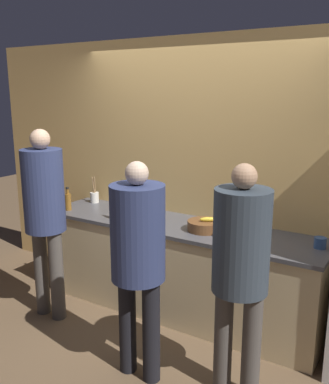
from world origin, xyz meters
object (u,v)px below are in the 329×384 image
at_px(bottle_amber, 68,201).
at_px(utensil_crock, 94,197).
at_px(person_left, 44,207).
at_px(fruit_bowl, 204,225).
at_px(person_center, 138,250).
at_px(cup_black, 130,208).
at_px(person_right, 241,261).
at_px(cup_blue, 320,243).
at_px(bottle_red, 226,230).
at_px(bottle_clear, 117,210).

bearing_deg(bottle_amber, utensil_crock, 85.78).
bearing_deg(bottle_amber, person_left, -66.99).
xyz_separation_m(person_left, fruit_bowl, (1.28, 0.66, -0.14)).
distance_m(person_center, fruit_bowl, 0.95).
height_order(fruit_bowl, cup_black, fruit_bowl).
distance_m(person_center, person_right, 0.72).
bearing_deg(cup_blue, bottle_red, -165.90).
bearing_deg(person_center, cup_black, 128.63).
relative_size(person_left, bottle_clear, 7.48).
bearing_deg(cup_black, bottle_red, -11.71).
xyz_separation_m(bottle_amber, cup_blue, (2.48, 0.23, -0.05)).
bearing_deg(bottle_amber, bottle_clear, -0.09).
relative_size(person_right, utensil_crock, 5.70).
relative_size(bottle_clear, cup_black, 2.65).
bearing_deg(bottle_amber, cup_black, 27.06).
xyz_separation_m(person_left, bottle_clear, (0.42, 0.52, -0.10)).
distance_m(person_left, person_center, 1.26).
distance_m(utensil_crock, bottle_clear, 0.72).
height_order(person_right, bottle_amber, person_right).
xyz_separation_m(bottle_red, cup_black, (-1.18, 0.24, -0.04)).
height_order(person_left, cup_blue, person_left).
distance_m(fruit_bowl, bottle_red, 0.27).
relative_size(bottle_amber, cup_blue, 2.58).
distance_m(person_right, bottle_amber, 2.23).
bearing_deg(bottle_clear, person_right, -22.26).
bearing_deg(bottle_clear, cup_black, 102.90).
bearing_deg(utensil_crock, person_center, -39.77).
height_order(person_right, cup_black, person_right).
bearing_deg(person_center, fruit_bowl, 86.85).
height_order(fruit_bowl, utensil_crock, utensil_crock).
bearing_deg(person_right, person_center, -165.05).
relative_size(person_right, bottle_amber, 6.78).
bearing_deg(cup_blue, person_right, -111.23).
bearing_deg(fruit_bowl, person_right, -49.72).
relative_size(bottle_clear, bottle_amber, 0.97).
xyz_separation_m(bottle_clear, cup_black, (-0.07, 0.29, -0.06)).
bearing_deg(bottle_clear, bottle_red, 2.62).
bearing_deg(bottle_clear, fruit_bowl, 9.51).
xyz_separation_m(fruit_bowl, cup_black, (-0.93, 0.15, -0.01)).
bearing_deg(fruit_bowl, utensil_crock, 170.80).
height_order(person_left, cup_black, person_left).
xyz_separation_m(person_right, cup_blue, (0.33, 0.85, -0.08)).
relative_size(person_right, cup_black, 18.49).
xyz_separation_m(person_left, bottle_red, (1.53, 0.57, -0.11)).
relative_size(person_left, cup_blue, 18.71).
bearing_deg(cup_black, utensil_crock, 170.84).
bearing_deg(person_left, person_right, -2.88).
distance_m(person_right, utensil_crock, 2.34).
bearing_deg(cup_blue, bottle_clear, -172.77).
distance_m(bottle_clear, cup_blue, 1.85).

